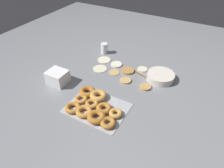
{
  "coord_description": "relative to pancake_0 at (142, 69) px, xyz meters",
  "views": [
    {
      "loc": [
        0.56,
        -1.08,
        0.93
      ],
      "look_at": [
        0.01,
        -0.1,
        0.04
      ],
      "focal_mm": 32.0,
      "sensor_mm": 36.0,
      "label": 1
    }
  ],
  "objects": [
    {
      "name": "pancake_2",
      "position": [
        -0.31,
        -0.16,
        -0.0
      ],
      "size": [
        0.12,
        0.12,
        0.01
      ],
      "primitive_type": "cylinder",
      "color": "beige",
      "rests_on": "ground_plane"
    },
    {
      "name": "batter_bowl",
      "position": [
        0.17,
        -0.05,
        0.02
      ],
      "size": [
        0.21,
        0.21,
        0.05
      ],
      "color": "silver",
      "rests_on": "ground_plane"
    },
    {
      "name": "paper_cup",
      "position": [
        -0.42,
        0.09,
        0.04
      ],
      "size": [
        0.06,
        0.06,
        0.1
      ],
      "color": "white",
      "rests_on": "ground_plane"
    },
    {
      "name": "pancake_0",
      "position": [
        0.0,
        0.0,
        0.0
      ],
      "size": [
        0.08,
        0.08,
        0.01
      ],
      "primitive_type": "cylinder",
      "color": "beige",
      "rests_on": "ground_plane"
    },
    {
      "name": "container_stack",
      "position": [
        -0.49,
        -0.46,
        0.04
      ],
      "size": [
        0.14,
        0.13,
        0.1
      ],
      "color": "white",
      "rests_on": "ground_plane"
    },
    {
      "name": "pancake_5",
      "position": [
        -0.1,
        -0.08,
        0.0
      ],
      "size": [
        0.1,
        0.1,
        0.02
      ],
      "primitive_type": "cylinder",
      "color": "#B27F42",
      "rests_on": "ground_plane"
    },
    {
      "name": "pancake_4",
      "position": [
        -0.22,
        -0.04,
        -0.0
      ],
      "size": [
        0.1,
        0.1,
        0.01
      ],
      "primitive_type": "cylinder",
      "color": "silver",
      "rests_on": "ground_plane"
    },
    {
      "name": "pancake_1",
      "position": [
        -0.06,
        -0.2,
        0.0
      ],
      "size": [
        0.08,
        0.08,
        0.01
      ],
      "primitive_type": "cylinder",
      "color": "tan",
      "rests_on": "ground_plane"
    },
    {
      "name": "pancake_3",
      "position": [
        -0.35,
        -0.02,
        -0.0
      ],
      "size": [
        0.11,
        0.11,
        0.01
      ],
      "primitive_type": "cylinder",
      "color": "beige",
      "rests_on": "ground_plane"
    },
    {
      "name": "spatula",
      "position": [
        0.12,
        -0.1,
        -0.0
      ],
      "size": [
        0.26,
        0.11,
        0.01
      ],
      "rotation": [
        0.0,
        0.0,
        5.98
      ],
      "color": "brown",
      "rests_on": "ground_plane"
    },
    {
      "name": "pancake_7",
      "position": [
        0.11,
        -0.21,
        0.0
      ],
      "size": [
        0.08,
        0.08,
        0.02
      ],
      "primitive_type": "cylinder",
      "color": "tan",
      "rests_on": "ground_plane"
    },
    {
      "name": "donut_tray",
      "position": [
        -0.11,
        -0.56,
        0.01
      ],
      "size": [
        0.38,
        0.29,
        0.04
      ],
      "color": "#ADAFB5",
      "rests_on": "ground_plane"
    },
    {
      "name": "ground_plane",
      "position": [
        -0.12,
        -0.23,
        -0.01
      ],
      "size": [
        3.0,
        3.0,
        0.0
      ],
      "primitive_type": "plane",
      "color": "gray"
    },
    {
      "name": "pancake_6",
      "position": [
        -0.19,
        -0.14,
        -0.0
      ],
      "size": [
        0.09,
        0.09,
        0.01
      ],
      "primitive_type": "cylinder",
      "color": "tan",
      "rests_on": "ground_plane"
    }
  ]
}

